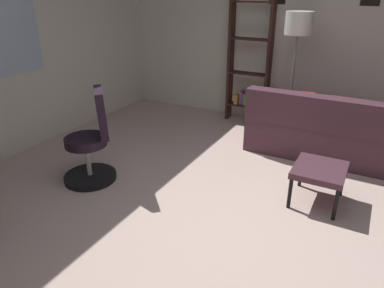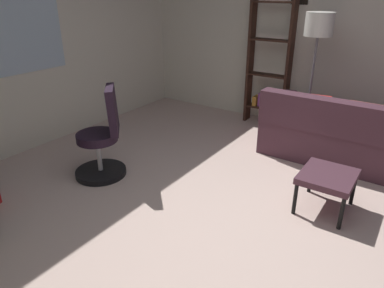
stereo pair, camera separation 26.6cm
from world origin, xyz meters
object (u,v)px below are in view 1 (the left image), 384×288
Objects in this scene: footstool at (319,172)px; bookshelf at (249,69)px; office_chair at (92,146)px; couch at (346,132)px; floor_lamp at (298,33)px.

footstool is 2.39m from bookshelf.
footstool is at bearing -73.00° from office_chair.
couch is 1.26× the size of floor_lamp.
footstool is 0.32× the size of floor_lamp.
couch is 3.98× the size of footstool.
footstool is at bearing -156.01° from floor_lamp.
office_chair reaches higher than footstool.
office_chair is at bearing 145.58° from floor_lamp.
office_chair is at bearing 162.39° from bookshelf.
bookshelf is (0.55, 1.51, 0.53)m from couch.
office_chair is at bearing 107.00° from footstool.
floor_lamp is (0.24, 0.78, 1.11)m from couch.
couch is at bearing -110.24° from bookshelf.
office_chair reaches higher than couch.
floor_lamp reaches higher than footstool.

